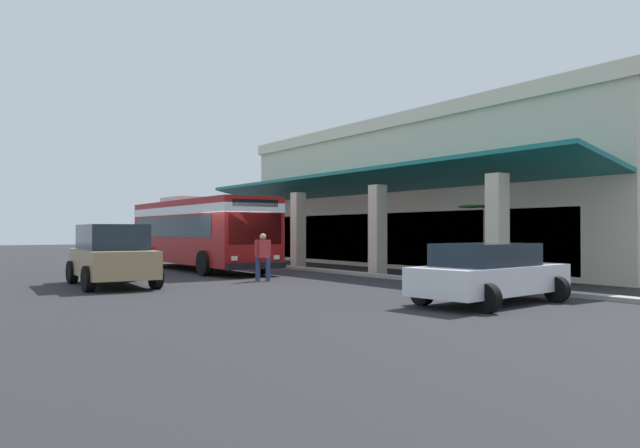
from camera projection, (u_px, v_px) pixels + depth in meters
ground at (389, 269)px, 27.70m from camera, size 120.00×120.00×0.00m
curb_strip at (317, 270)px, 26.44m from camera, size 28.83×0.50×0.12m
plaza_building at (468, 196)px, 31.92m from camera, size 24.33×15.08×7.19m
transit_bus at (199, 229)px, 27.45m from camera, size 11.24×2.94×3.34m
parked_suv_tan at (112, 254)px, 19.40m from camera, size 4.94×2.46×1.97m
parked_sedan_white at (489, 273)px, 14.64m from camera, size 2.76×4.57×1.47m
pedestrian at (263, 254)px, 21.23m from camera, size 0.42×0.67×1.68m
potted_palm at (486, 259)px, 20.29m from camera, size 1.87×1.90×2.76m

